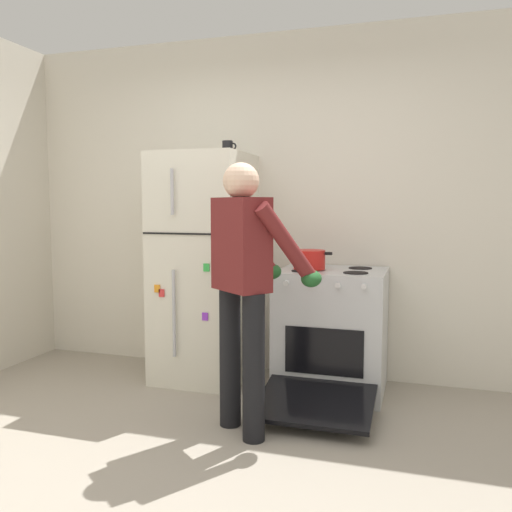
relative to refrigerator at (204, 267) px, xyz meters
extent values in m
plane|color=#9E9384|center=(0.48, -1.57, -0.87)|extent=(8.00, 8.00, 0.00)
cube|color=silver|center=(0.48, 0.38, 0.48)|extent=(6.00, 0.10, 2.70)
cube|color=silver|center=(0.00, 0.00, 0.00)|extent=(0.68, 0.68, 1.75)
cube|color=black|center=(0.00, -0.34, 0.28)|extent=(0.67, 0.01, 0.01)
cylinder|color=#B7B7BC|center=(-0.08, -0.36, -0.30)|extent=(0.02, 0.02, 0.63)
cylinder|color=#B7B7BC|center=(-0.08, -0.36, 0.58)|extent=(0.02, 0.02, 0.33)
cube|color=purple|center=(0.15, -0.35, -0.31)|extent=(0.04, 0.01, 0.06)
cube|color=orange|center=(-0.23, -0.35, -0.12)|extent=(0.04, 0.01, 0.06)
cube|color=red|center=(-0.19, -0.35, -0.16)|extent=(0.04, 0.01, 0.06)
cube|color=green|center=(0.16, -0.35, 0.04)|extent=(0.04, 0.01, 0.06)
cube|color=silver|center=(1.00, 0.00, -0.43)|extent=(0.76, 0.64, 0.89)
cube|color=black|center=(1.00, -0.32, -0.50)|extent=(0.53, 0.01, 0.32)
cylinder|color=black|center=(0.82, -0.14, 0.02)|extent=(0.17, 0.17, 0.01)
cylinder|color=black|center=(1.18, -0.14, 0.02)|extent=(0.17, 0.17, 0.01)
cylinder|color=black|center=(0.82, 0.14, 0.02)|extent=(0.17, 0.17, 0.01)
cylinder|color=black|center=(1.18, 0.14, 0.02)|extent=(0.17, 0.17, 0.01)
cylinder|color=silver|center=(0.74, -0.33, -0.04)|extent=(0.04, 0.03, 0.04)
cylinder|color=silver|center=(0.91, -0.33, -0.04)|extent=(0.04, 0.03, 0.04)
cylinder|color=silver|center=(1.09, -0.33, -0.04)|extent=(0.04, 0.03, 0.04)
cylinder|color=silver|center=(1.26, -0.33, -0.04)|extent=(0.04, 0.03, 0.04)
cube|color=black|center=(1.00, -0.60, -0.75)|extent=(0.72, 0.57, 0.12)
cylinder|color=black|center=(0.51, -0.81, -0.44)|extent=(0.13, 0.13, 0.86)
cylinder|color=black|center=(0.71, -0.97, -0.44)|extent=(0.13, 0.13, 0.86)
cube|color=maroon|center=(0.61, -0.89, 0.26)|extent=(0.41, 0.38, 0.54)
sphere|color=beige|center=(0.61, -0.89, 0.62)|extent=(0.21, 0.21, 0.21)
sphere|color=black|center=(0.61, -0.89, 0.58)|extent=(0.15, 0.15, 0.15)
cylinder|color=maroon|center=(0.57, -0.62, 0.26)|extent=(0.34, 0.39, 0.48)
cylinder|color=maroon|center=(0.88, -0.87, 0.26)|extent=(0.34, 0.39, 0.48)
ellipsoid|color=#1E5123|center=(0.68, -0.48, 0.05)|extent=(0.12, 0.18, 0.10)
ellipsoid|color=#1E5123|center=(0.99, -0.73, 0.05)|extent=(0.12, 0.18, 0.10)
cylinder|color=red|center=(0.84, -0.05, 0.09)|extent=(0.23, 0.23, 0.14)
cube|color=black|center=(0.70, -0.05, 0.14)|extent=(0.05, 0.03, 0.02)
cube|color=black|center=(0.98, -0.05, 0.14)|extent=(0.05, 0.03, 0.02)
cylinder|color=black|center=(0.18, 0.05, 0.92)|extent=(0.08, 0.08, 0.10)
torus|color=black|center=(0.22, 0.05, 0.93)|extent=(0.06, 0.01, 0.06)
camera|label=1|loc=(1.61, -3.79, 0.48)|focal=37.30mm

